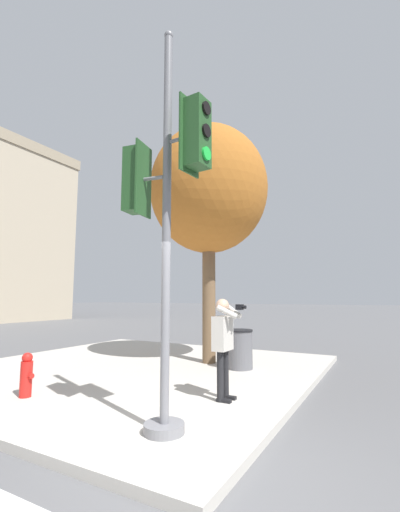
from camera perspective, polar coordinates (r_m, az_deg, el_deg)
name	(u,v)px	position (r m, az deg, el deg)	size (l,w,h in m)	color
ground_plane	(182,479)	(4.03, -2.99, -33.14)	(160.00, 160.00, 0.00)	#5B5B5E
sidewalk_corner	(134,370)	(8.68, -10.90, -18.16)	(8.00, 8.00, 0.12)	#BCB7AD
traffic_signal_pole	(165,203)	(4.58, -5.79, 8.78)	(0.52, 1.29, 5.39)	slate
person_photographer	(223,338)	(5.82, 3.93, -13.52)	(0.50, 0.53, 1.63)	black
street_tree	(209,190)	(9.37, 1.44, 10.89)	(3.14, 3.14, 6.27)	brown
fire_hydrant	(26,375)	(6.75, -26.96, -17.25)	(0.19, 0.25, 0.72)	red
trash_bin	(240,349)	(8.34, 6.63, -15.13)	(0.62, 0.62, 0.90)	#5B5B60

